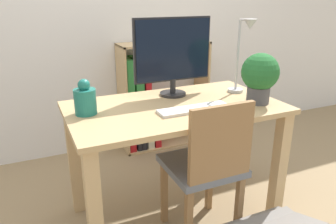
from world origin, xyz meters
name	(u,v)px	position (x,y,z in m)	size (l,w,h in m)	color
ground_plane	(174,213)	(0.00, 0.00, 0.00)	(10.00, 10.00, 0.00)	#997F5B
wall_back	(115,3)	(0.00, 1.21, 1.30)	(8.00, 0.05, 2.60)	white
desk	(175,128)	(0.00, 0.00, 0.61)	(1.24, 0.72, 0.75)	tan
monitor	(173,52)	(0.08, 0.20, 1.03)	(0.51, 0.17, 0.49)	#232326
keyboard	(194,109)	(0.06, -0.13, 0.76)	(0.42, 0.11, 0.02)	silver
vase	(85,100)	(-0.50, 0.06, 0.83)	(0.12, 0.12, 0.19)	#1E7266
desk_lamp	(244,49)	(0.49, 0.04, 1.04)	(0.10, 0.19, 0.47)	#B7B7BC
potted_plant	(260,75)	(0.47, -0.16, 0.92)	(0.22, 0.22, 0.30)	#4C4C51
chair	(207,165)	(0.07, -0.27, 0.48)	(0.40, 0.40, 0.86)	slate
bookshelf	(148,103)	(0.22, 1.03, 0.43)	(0.81, 0.28, 0.97)	tan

